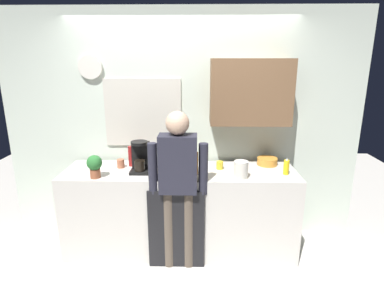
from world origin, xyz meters
name	(u,v)px	position (x,y,z in m)	size (l,w,h in m)	color
ground_plane	(179,264)	(0.00, 0.00, 0.00)	(8.00, 8.00, 0.00)	silver
kitchen_counter	(180,210)	(0.00, 0.30, 0.46)	(2.44, 0.64, 0.92)	beige
dishwasher_panel	(176,230)	(-0.02, -0.03, 0.42)	(0.56, 0.02, 0.83)	black
back_wall_assembly	(190,122)	(0.10, 0.70, 1.37)	(4.04, 0.42, 2.60)	silver
coffee_maker	(140,158)	(-0.41, 0.26, 1.07)	(0.20, 0.20, 0.33)	black
bottle_red_vinegar	(131,156)	(-0.54, 0.44, 1.03)	(0.06, 0.06, 0.22)	maroon
bottle_amber_beer	(195,163)	(0.16, 0.20, 1.04)	(0.06, 0.06, 0.23)	brown
bottle_olive_oil	(191,153)	(0.11, 0.52, 1.05)	(0.06, 0.06, 0.25)	olive
cup_white_mug	(177,165)	(-0.04, 0.34, 0.97)	(0.08, 0.08, 0.10)	white
cup_terracotta_mug	(121,164)	(-0.64, 0.37, 0.97)	(0.08, 0.08, 0.09)	#B26647
cup_yellow_cup	(220,165)	(0.42, 0.35, 0.97)	(0.07, 0.07, 0.09)	yellow
mixing_bowl	(267,161)	(0.95, 0.50, 0.96)	(0.22, 0.22, 0.08)	orange
potted_plant	(95,165)	(-0.82, 0.08, 1.05)	(0.15, 0.15, 0.23)	#9E5638
dish_soap	(286,167)	(1.08, 0.21, 1.00)	(0.06, 0.06, 0.18)	yellow
storage_canister	(241,169)	(0.61, 0.11, 1.01)	(0.14, 0.14, 0.17)	silver
person_at_sink	(178,179)	(0.00, 0.00, 0.95)	(0.57, 0.22, 1.60)	brown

